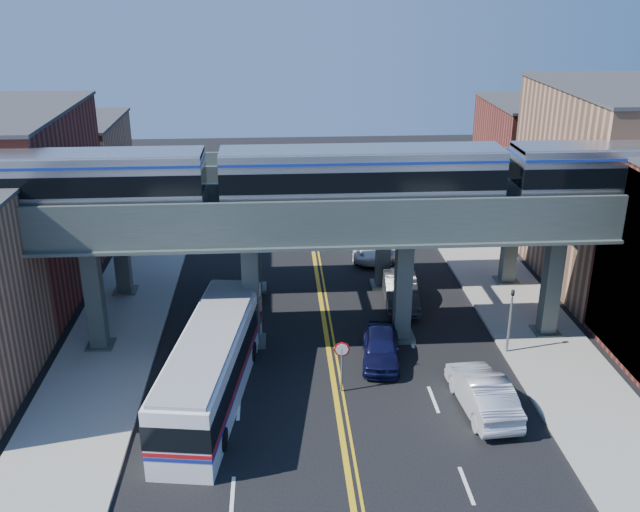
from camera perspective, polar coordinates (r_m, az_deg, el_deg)
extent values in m
plane|color=black|center=(31.85, 1.69, -13.66)|extent=(120.00, 120.00, 0.00)
cube|color=gray|center=(41.25, -15.86, -5.64)|extent=(5.00, 70.00, 0.16)
cube|color=gray|center=(42.68, 16.02, -4.71)|extent=(5.00, 70.00, 0.16)
cube|color=maroon|center=(46.61, -23.56, 3.72)|extent=(8.00, 14.00, 11.00)
cube|color=#9F7052|center=(58.92, -19.38, 6.23)|extent=(8.00, 10.00, 8.00)
cube|color=#9F7052|center=(48.51, 22.30, 5.17)|extent=(8.00, 14.00, 12.00)
cube|color=maroon|center=(60.42, 16.96, 7.37)|extent=(8.00, 10.00, 9.00)
cube|color=teal|center=(37.05, 24.18, -1.99)|extent=(0.10, 9.50, 9.50)
cube|color=#3D4743|center=(38.38, -17.60, -3.11)|extent=(0.85, 0.85, 6.00)
cube|color=#3D4743|center=(37.24, -5.56, -2.91)|extent=(0.85, 0.85, 6.00)
cube|color=#3D4743|center=(37.79, 6.67, -2.58)|extent=(0.85, 0.85, 6.00)
cube|color=#3D4743|center=(39.97, 18.03, -2.16)|extent=(0.85, 0.85, 6.00)
cube|color=#434D47|center=(35.93, 0.62, 2.63)|extent=(52.00, 3.60, 1.40)
cube|color=#3D4743|center=(44.68, -15.63, 0.62)|extent=(0.85, 0.85, 6.00)
cube|color=#3D4743|center=(43.70, -5.33, 0.89)|extent=(0.85, 0.85, 6.00)
cube|color=#3D4743|center=(44.18, 5.10, 1.13)|extent=(0.85, 0.85, 6.00)
cube|color=#3D4743|center=(46.06, 14.99, 1.32)|extent=(0.85, 0.85, 6.00)
cube|color=#434D47|center=(42.60, -0.09, 5.68)|extent=(52.00, 3.60, 1.40)
cube|color=black|center=(36.08, -13.06, 3.49)|extent=(2.00, 2.00, 0.23)
cube|color=#A9ACB2|center=(36.64, -20.15, 5.57)|extent=(13.84, 2.64, 2.91)
cube|color=black|center=(36.60, -20.18, 5.79)|extent=(13.86, 2.70, 1.00)
cube|color=black|center=(35.58, -3.83, 3.77)|extent=(2.00, 2.00, 0.23)
cube|color=black|center=(36.63, 10.20, 3.99)|extent=(2.00, 2.00, 0.23)
cube|color=#A9ACB2|center=(35.39, 3.34, 6.33)|extent=(13.84, 2.64, 2.91)
cube|color=black|center=(35.36, 3.35, 6.57)|extent=(13.86, 2.70, 1.00)
cube|color=black|center=(38.42, 18.63, 4.01)|extent=(2.00, 2.00, 0.23)
cylinder|color=slate|center=(33.75, 1.75, -9.11)|extent=(0.09, 0.09, 2.30)
cylinder|color=red|center=(33.21, 1.77, -7.47)|extent=(0.76, 0.04, 0.76)
cylinder|color=slate|center=(37.91, 14.90, -5.46)|extent=(0.12, 0.12, 3.20)
imported|color=black|center=(37.05, 15.20, -2.64)|extent=(0.15, 0.18, 0.90)
cube|color=white|center=(33.49, -8.64, -8.75)|extent=(4.41, 12.59, 3.19)
cube|color=black|center=(33.29, -8.68, -8.14)|extent=(4.47, 12.63, 1.08)
cube|color=#B21419|center=(33.65, -8.61, -9.21)|extent=(4.46, 12.63, 0.18)
cylinder|color=black|center=(30.87, -10.16, -14.15)|extent=(2.89, 1.41, 1.03)
cylinder|color=black|center=(36.95, -7.37, -7.52)|extent=(2.89, 1.41, 1.03)
imported|color=#0E1035|center=(36.52, 4.90, -7.28)|extent=(2.47, 4.86, 1.59)
imported|color=#303133|center=(42.73, 6.43, -2.73)|extent=(2.21, 5.46, 1.76)
imported|color=white|center=(50.26, 4.12, 1.17)|extent=(2.98, 6.44, 1.79)
imported|color=silver|center=(54.77, 1.21, 2.96)|extent=(2.55, 6.17, 1.78)
imported|color=silver|center=(33.40, 12.90, -10.59)|extent=(2.30, 5.55, 1.79)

